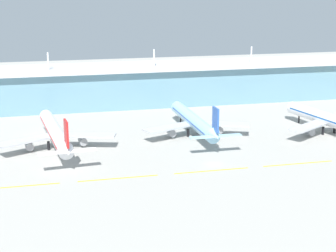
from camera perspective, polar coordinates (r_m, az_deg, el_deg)
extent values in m
plane|color=#A8A59E|center=(208.40, 4.70, -3.94)|extent=(600.00, 600.00, 0.00)
cube|color=#6693A8|center=(309.01, -1.64, 4.16)|extent=(280.00, 28.00, 20.22)
cube|color=silver|center=(307.20, -1.66, 6.18)|extent=(288.00, 34.00, 1.80)
cylinder|color=silver|center=(294.45, -12.23, 6.55)|extent=(0.90, 0.90, 9.00)
cylinder|color=silver|center=(301.02, -1.44, 7.05)|extent=(0.90, 0.90, 9.00)
cylinder|color=silver|center=(317.49, 8.56, 7.28)|extent=(0.90, 0.90, 9.00)
cylinder|color=white|center=(231.76, -11.55, -0.60)|extent=(11.40, 59.66, 5.80)
cone|color=white|center=(262.31, -12.50, 1.12)|extent=(5.86, 4.50, 5.51)
cone|color=white|center=(200.28, -10.29, -2.60)|extent=(5.54, 7.07, 5.72)
cube|color=red|center=(199.45, -10.42, -0.74)|extent=(1.30, 6.44, 9.50)
cube|color=white|center=(200.12, -11.86, -2.75)|extent=(10.26, 4.13, 0.36)
cube|color=white|center=(201.64, -8.76, -2.47)|extent=(10.26, 4.13, 0.36)
cube|color=#B7BABF|center=(226.73, -14.38, -1.45)|extent=(24.43, 17.09, 0.70)
cylinder|color=gray|center=(228.96, -14.07, -2.00)|extent=(3.61, 4.78, 3.20)
cube|color=#B7BABF|center=(229.64, -8.42, -0.94)|extent=(24.94, 13.36, 0.70)
cylinder|color=gray|center=(231.56, -8.75, -1.54)|extent=(3.61, 4.78, 3.20)
cylinder|color=black|center=(254.34, -12.18, -0.38)|extent=(0.70, 0.70, 3.60)
cylinder|color=black|center=(229.80, -12.18, -1.99)|extent=(1.10, 1.10, 3.60)
cylinder|color=black|center=(230.56, -10.60, -1.85)|extent=(1.10, 1.10, 3.60)
cube|color=red|center=(231.66, -11.56, -0.51)|extent=(10.88, 53.76, 0.60)
cylinder|color=#9ED1EA|center=(246.24, 2.61, 0.58)|extent=(6.24, 56.29, 5.80)
cone|color=#9ED1EA|center=(274.45, 0.82, 2.06)|extent=(5.54, 4.04, 5.51)
cone|color=#9ED1EA|center=(217.30, 4.96, -1.04)|extent=(4.98, 6.67, 5.72)
cube|color=#2D5BB7|center=(216.57, 4.92, 0.67)|extent=(0.75, 6.41, 9.50)
cube|color=#9ED1EA|center=(216.13, 3.54, -1.16)|extent=(10.02, 3.28, 0.36)
cube|color=#9ED1EA|center=(219.61, 6.28, -0.96)|extent=(10.02, 3.28, 0.36)
cube|color=#B7BABF|center=(239.32, 0.16, -0.14)|extent=(24.78, 15.45, 0.70)
cylinder|color=gray|center=(241.68, 0.35, -0.68)|extent=(3.24, 4.53, 3.20)
cube|color=#B7BABF|center=(246.14, 5.58, 0.21)|extent=(24.82, 15.14, 0.70)
cylinder|color=gray|center=(247.77, 5.20, -0.36)|extent=(3.24, 4.53, 3.20)
cylinder|color=black|center=(267.04, 1.31, 0.67)|extent=(0.70, 0.70, 3.60)
cylinder|color=black|center=(243.76, 2.08, -0.70)|extent=(1.10, 1.10, 3.60)
cylinder|color=black|center=(245.57, 3.52, -0.60)|extent=(1.10, 1.10, 3.60)
cube|color=#2D5BB7|center=(246.14, 2.62, 0.67)|extent=(6.24, 50.67, 0.60)
cylinder|color=white|center=(259.51, 15.85, 0.76)|extent=(14.77, 50.12, 5.80)
cone|color=white|center=(280.07, 12.35, 1.98)|extent=(6.14, 4.93, 5.51)
cube|color=#B7BABF|center=(249.08, 14.35, -0.02)|extent=(23.90, 18.62, 0.70)
cylinder|color=gray|center=(251.59, 14.32, -0.53)|extent=(3.96, 5.01, 3.20)
cylinder|color=black|center=(274.74, 13.31, 0.67)|extent=(0.70, 0.70, 3.60)
cylinder|color=black|center=(256.41, 15.65, -0.47)|extent=(1.10, 1.10, 3.60)
cylinder|color=black|center=(260.47, 16.74, -0.32)|extent=(1.10, 1.10, 3.60)
cube|color=#19519E|center=(259.42, 15.86, 0.85)|extent=(13.90, 45.22, 0.60)
cube|color=yellow|center=(192.37, -15.26, -6.03)|extent=(28.00, 0.70, 0.04)
cube|color=yellow|center=(193.95, -5.14, -5.38)|extent=(28.00, 0.70, 0.04)
cube|color=yellow|center=(201.33, 4.50, -4.61)|extent=(28.00, 0.70, 0.04)
cube|color=yellow|center=(213.93, 13.21, -3.79)|extent=(28.00, 0.70, 0.04)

